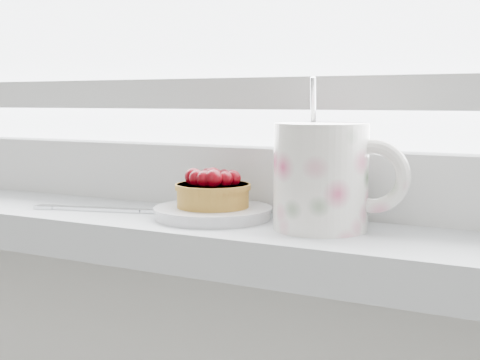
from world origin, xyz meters
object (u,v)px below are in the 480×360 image
Objects in this scene: raspberry_tart at (213,190)px; fork at (125,210)px; floral_mug at (324,174)px; saucer at (213,213)px.

raspberry_tart is 0.11m from fork.
floral_mug reaches higher than fork.
floral_mug is 0.23m from fork.
saucer is at bearing 6.63° from fork.
saucer is 0.85× the size of floral_mug.
floral_mug is (0.12, -0.00, 0.05)m from saucer.
fork is (-0.11, -0.01, -0.00)m from saucer.
raspberry_tart is at bearing 179.51° from floral_mug.
raspberry_tart reaches higher than fork.
fork is (-0.11, -0.01, -0.03)m from raspberry_tart.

